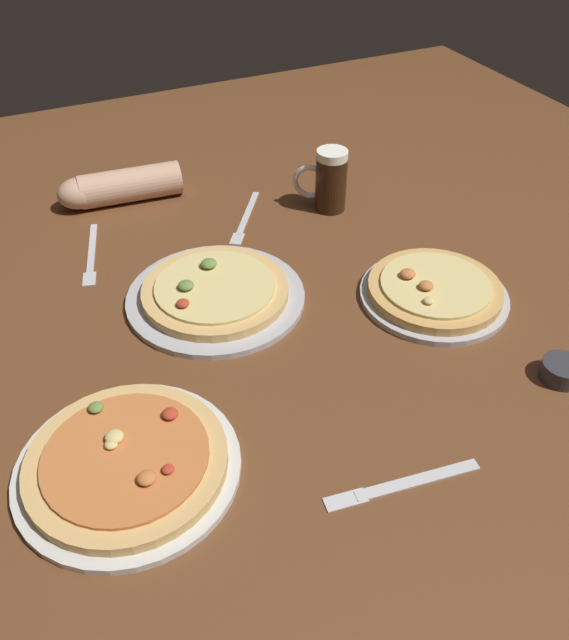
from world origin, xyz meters
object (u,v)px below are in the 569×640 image
Objects in this scene: fork_left at (245,218)px; knife_right at (402,484)px; pizza_plate_side at (434,291)px; pizza_plate_near at (127,463)px; beer_mug_dark at (329,181)px; pizza_plate_far at (215,293)px; fork_spare at (91,254)px; ramekin_sauce at (562,371)px; diner_arm at (116,187)px.

knife_right is (-0.07, -0.75, 0.00)m from fork_left.
pizza_plate_side is at bearing 49.53° from knife_right.
pizza_plate_near reaches higher than fork_left.
beer_mug_dark reaches higher than fork_left.
fork_spare is at bearing 126.33° from pizza_plate_far.
pizza_plate_side is 1.20× the size of knife_right.
ramekin_sauce reaches higher than fork_left.
beer_mug_dark is at bearing 31.17° from pizza_plate_far.
fork_left is 0.34m from fork_spare.
beer_mug_dark reaches higher than pizza_plate_side.
pizza_plate_side is 1.25× the size of fork_spare.
pizza_plate_far is 1.51× the size of fork_spare.
pizza_plate_near is 0.64m from pizza_plate_side.
knife_right is at bearing -110.05° from beer_mug_dark.
ramekin_sauce is (0.69, -0.12, -0.00)m from pizza_plate_near.
fork_spare is (-0.53, 0.03, -0.07)m from beer_mug_dark.
pizza_plate_near is at bearing -138.55° from beer_mug_dark.
fork_left is at bearing 112.27° from ramekin_sauce.
knife_right is (-0.29, -0.34, -0.01)m from pizza_plate_side.
pizza_plate_near is at bearing -102.84° from diner_arm.
pizza_plate_far reaches higher than knife_right.
fork_spare is at bearing 132.41° from ramekin_sauce.
pizza_plate_near is 1.14× the size of diner_arm.
fork_spare is (0.07, 0.57, -0.01)m from pizza_plate_near.
fork_left is 0.88× the size of fork_spare.
fork_left is at bearing 169.79° from beer_mug_dark.
pizza_plate_near is 0.41m from pizza_plate_far.
knife_right is at bearing -70.16° from fork_spare.
knife_right is at bearing -130.47° from pizza_plate_side.
fork_spare is 0.79× the size of diner_arm.
diner_arm reaches higher than knife_right.
pizza_plate_side is at bearing -62.84° from fork_left.
diner_arm is (-0.52, 0.88, 0.02)m from ramekin_sauce.
diner_arm reaches higher than pizza_plate_side.
beer_mug_dark is 0.66m from ramekin_sauce.
ramekin_sauce is 0.29× the size of knife_right.
knife_right is 1.05× the size of fork_spare.
beer_mug_dark is at bearing -28.14° from diner_arm.
diner_arm is (-0.17, 0.95, 0.04)m from knife_right.
knife_right is (-0.26, -0.72, -0.07)m from beer_mug_dark.
fork_spare is (-0.34, 0.00, 0.00)m from fork_left.
pizza_plate_side is 0.27m from ramekin_sauce.
pizza_plate_near reaches higher than knife_right.
diner_arm is (-0.08, 0.44, 0.02)m from pizza_plate_far.
pizza_plate_far reaches higher than ramekin_sauce.
ramekin_sauce is (0.07, -0.27, -0.00)m from pizza_plate_side.
pizza_plate_far is 1.20× the size of pizza_plate_side.
pizza_plate_side is 0.47m from fork_left.
beer_mug_dark is 0.72× the size of fork_left.
pizza_plate_side is 0.39m from beer_mug_dark.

